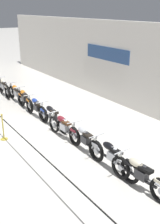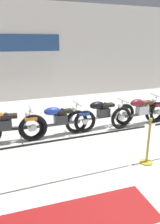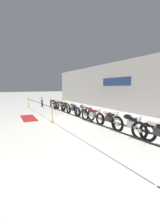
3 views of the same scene
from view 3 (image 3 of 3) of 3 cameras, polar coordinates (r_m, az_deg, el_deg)
The scene contains 15 objects.
ground_plane at distance 9.59m, azimuth -2.27°, elevation -2.80°, with size 120.00×120.00×0.00m, color silver.
back_wall at distance 12.55m, azimuth 19.29°, elevation 9.25°, with size 28.00×0.29×4.20m.
motorcycle_cream_0 at distance 14.70m, azimuth -10.22°, elevation 3.26°, with size 2.24×0.62×0.98m.
motorcycle_orange_1 at distance 13.35m, azimuth -7.49°, elevation 2.60°, with size 2.27×0.62×0.93m.
motorcycle_orange_2 at distance 12.27m, azimuth -5.63°, elevation 2.11°, with size 2.28×0.62×0.95m.
motorcycle_blue_3 at distance 10.93m, azimuth -2.63°, elevation 1.15°, with size 2.22×0.62×0.91m.
motorcycle_black_4 at distance 9.78m, azimuth 1.35°, elevation 0.19°, with size 2.36×0.62×0.92m.
motorcycle_maroon_5 at distance 8.63m, azimuth 4.62°, elevation -1.05°, with size 2.15×0.62×0.92m.
motorcycle_silver_6 at distance 7.62m, azimuth 10.65°, elevation -2.61°, with size 2.16×0.62×0.92m.
motorcycle_black_7 at distance 6.60m, azimuth 18.80°, elevation -4.79°, with size 2.29×0.62×0.95m.
motorcycle_cream_8 at distance 5.91m, azimuth 27.47°, elevation -6.98°, with size 2.18×0.62×0.94m.
bicycle at distance 16.39m, azimuth -14.26°, elevation 3.45°, with size 1.75×0.51×0.98m.
stanchion_far_left at distance 10.40m, azimuth -13.61°, elevation 2.19°, with size 14.21×0.28×1.05m.
stanchion_mid_left at distance 8.86m, azimuth -10.54°, elevation -1.62°, with size 0.28×0.28×1.05m.
floor_banner at distance 10.55m, azimuth -18.98°, elevation -2.16°, with size 2.44×0.87×0.01m, color maroon.
Camera 3 is at (8.36, -4.23, 2.04)m, focal length 24.00 mm.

